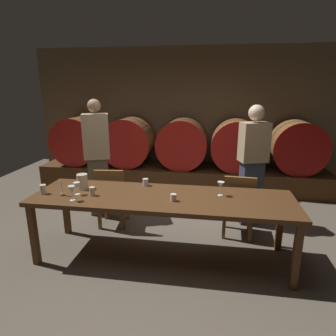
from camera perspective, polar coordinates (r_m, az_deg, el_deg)
The scene contains 22 objects.
ground_plane at distance 3.79m, azimuth -1.73°, elevation -15.53°, with size 8.15×8.15×0.00m, color brown.
back_wall at distance 6.18m, azimuth 3.25°, elevation 10.20°, with size 6.27×0.24×2.74m, color brown.
barrel_shelf at distance 5.87m, azimuth 2.53°, elevation -1.66°, with size 5.64×0.90×0.42m, color #4C2D16.
wine_barrel_far_left at distance 6.29m, azimuth -17.00°, elevation 5.27°, with size 0.96×0.78×0.96m.
wine_barrel_left at distance 5.91m, azimuth -7.59°, elevation 5.18°, with size 0.96×0.78×0.96m.
wine_barrel_center at distance 5.70m, azimuth 2.90°, elevation 4.91°, with size 0.96×0.78×0.96m.
wine_barrel_right at distance 5.69m, azimuth 13.31°, elevation 4.48°, with size 0.96×0.78×0.96m.
wine_barrel_far_right at distance 5.88m, azimuth 23.98°, elevation 3.89°, with size 0.96×0.78×0.96m.
dining_table at distance 3.32m, azimuth -1.19°, elevation -6.60°, with size 2.96×0.86×0.77m.
chair_left at distance 4.20m, azimuth -11.02°, elevation -5.17°, with size 0.44×0.44×0.88m.
chair_right at distance 3.95m, azimuth 13.74°, elevation -6.70°, with size 0.42×0.42×0.88m.
guest_left at distance 4.57m, azimuth -13.74°, elevation 2.07°, with size 0.44×0.35×1.80m.
guest_right at distance 4.30m, azimuth 16.29°, elevation 0.68°, with size 0.44×0.35×1.74m.
candle_center at distance 3.51m, azimuth -20.13°, elevation -4.24°, with size 0.05×0.05×0.21m.
pitcher at distance 3.65m, azimuth -16.52°, elevation -2.58°, with size 0.13×0.13×0.18m.
wine_glass_left at distance 3.47m, azimuth -17.55°, elevation -3.37°, with size 0.08×0.08×0.15m.
wine_glass_center at distance 3.30m, azimuth -18.46°, elevation -4.17°, with size 0.08×0.08×0.17m.
wine_glass_right at distance 3.33m, azimuth 10.37°, elevation -3.38°, with size 0.08×0.08×0.16m.
cup_far_left at distance 3.65m, azimuth -23.40°, elevation -3.87°, with size 0.07×0.07×0.11m, color beige.
cup_center_left at distance 3.41m, azimuth -14.72°, elevation -4.46°, with size 0.06×0.06×0.10m, color beige.
cup_center_right at distance 3.64m, azimuth -4.47°, elevation -2.79°, with size 0.07×0.07×0.09m, color silver.
cup_far_right at distance 3.15m, azimuth 1.05°, elevation -5.83°, with size 0.07×0.07×0.08m, color beige.
Camera 1 is at (0.61, -3.18, 1.97)m, focal length 30.91 mm.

